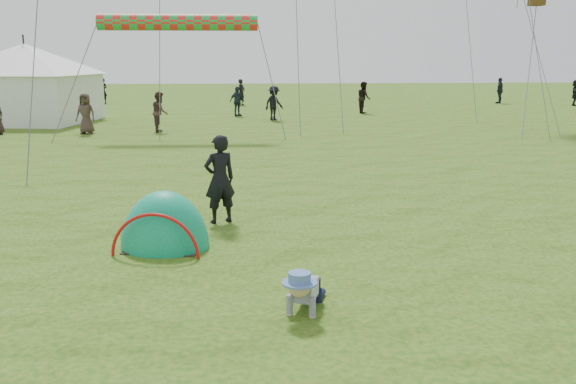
{
  "coord_description": "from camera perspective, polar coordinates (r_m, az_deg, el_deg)",
  "views": [
    {
      "loc": [
        -0.27,
        -8.03,
        3.11
      ],
      "look_at": [
        0.5,
        1.93,
        1.0
      ],
      "focal_mm": 40.0,
      "sensor_mm": 36.0,
      "label": 1
    }
  ],
  "objects": [
    {
      "name": "crowd_person_14",
      "position": [
        46.49,
        18.31,
        8.56
      ],
      "size": [
        0.98,
        1.05,
        1.74
      ],
      "primitive_type": "imported",
      "rotation": [
        0.0,
        0.0,
        4.01
      ],
      "color": "black",
      "rests_on": "ground"
    },
    {
      "name": "standing_adult",
      "position": [
        12.19,
        -6.09,
        1.14
      ],
      "size": [
        0.73,
        0.62,
        1.69
      ],
      "primitive_type": "imported",
      "rotation": [
        0.0,
        0.0,
        3.56
      ],
      "color": "black",
      "rests_on": "ground"
    },
    {
      "name": "crowd_person_13",
      "position": [
        36.59,
        6.75,
        8.34
      ],
      "size": [
        0.73,
        0.9,
        1.77
      ],
      "primitive_type": "imported",
      "rotation": [
        0.0,
        0.0,
        1.64
      ],
      "color": "black",
      "rests_on": "ground"
    },
    {
      "name": "crawling_toddler",
      "position": [
        8.01,
        1.41,
        -8.61
      ],
      "size": [
        0.78,
        0.92,
        0.6
      ],
      "primitive_type": null,
      "rotation": [
        0.0,
        0.0,
        -0.34
      ],
      "color": "black",
      "rests_on": "ground"
    },
    {
      "name": "crowd_person_4",
      "position": [
        27.74,
        -17.55,
        6.66
      ],
      "size": [
        0.91,
        0.7,
        1.66
      ],
      "primitive_type": "imported",
      "rotation": [
        0.0,
        0.0,
        6.05
      ],
      "color": "#40312B",
      "rests_on": "ground"
    },
    {
      "name": "event_marquee",
      "position": [
        33.64,
        -22.22,
        9.17
      ],
      "size": [
        6.75,
        6.75,
        4.02
      ],
      "primitive_type": null,
      "rotation": [
        0.0,
        0.0,
        -0.17
      ],
      "color": "white",
      "rests_on": "ground"
    },
    {
      "name": "crowd_person_9",
      "position": [
        32.26,
        -1.26,
        7.89
      ],
      "size": [
        1.25,
        1.18,
        1.7
      ],
      "primitive_type": "imported",
      "rotation": [
        0.0,
        0.0,
        0.67
      ],
      "color": "black",
      "rests_on": "ground"
    },
    {
      "name": "crowd_person_0",
      "position": [
        42.6,
        -4.16,
        8.84
      ],
      "size": [
        0.67,
        0.74,
        1.7
      ],
      "primitive_type": "imported",
      "rotation": [
        0.0,
        0.0,
        1.01
      ],
      "color": "black",
      "rests_on": "ground"
    },
    {
      "name": "ground",
      "position": [
        8.62,
        -2.37,
        -9.24
      ],
      "size": [
        140.0,
        140.0,
        0.0
      ],
      "primitive_type": "plane",
      "color": "#19490B"
    },
    {
      "name": "popup_tent",
      "position": [
        10.91,
        -10.85,
        -4.85
      ],
      "size": [
        1.68,
        1.47,
        1.92
      ],
      "primitive_type": "ellipsoid",
      "rotation": [
        0.0,
        0.0,
        -0.19
      ],
      "color": "#0D7846",
      "rests_on": "ground"
    },
    {
      "name": "crowd_person_11",
      "position": [
        46.04,
        24.21,
        8.05
      ],
      "size": [
        1.25,
        1.58,
        1.68
      ],
      "primitive_type": "imported",
      "rotation": [
        0.0,
        0.0,
        1.01
      ],
      "color": "black",
      "rests_on": "ground"
    },
    {
      "name": "crowd_person_2",
      "position": [
        34.7,
        -4.55,
        8.04
      ],
      "size": [
        0.98,
        0.85,
        1.58
      ],
      "primitive_type": "imported",
      "rotation": [
        0.0,
        0.0,
        0.62
      ],
      "color": "#1F2D3C",
      "rests_on": "ground"
    },
    {
      "name": "crowd_person_7",
      "position": [
        27.8,
        -11.31,
        7.01
      ],
      "size": [
        0.72,
        0.88,
        1.68
      ],
      "primitive_type": "imported",
      "rotation": [
        0.0,
        0.0,
        1.68
      ],
      "color": "#432D2A",
      "rests_on": "ground"
    },
    {
      "name": "crowd_person_12",
      "position": [
        45.74,
        -16.12,
        8.63
      ],
      "size": [
        0.74,
        0.63,
        1.72
      ],
      "primitive_type": "imported",
      "rotation": [
        0.0,
        0.0,
        5.87
      ],
      "color": "black",
      "rests_on": "ground"
    },
    {
      "name": "rainbow_tube_kite",
      "position": [
        26.21,
        -9.74,
        14.65
      ],
      "size": [
        6.19,
        0.64,
        0.64
      ],
      "primitive_type": "cylinder",
      "rotation": [
        0.0,
        1.57,
        0.0
      ],
      "color": "red"
    }
  ]
}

